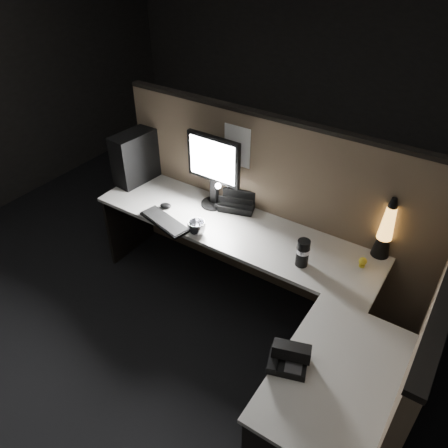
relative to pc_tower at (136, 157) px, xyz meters
The scene contains 17 objects.
floor 1.71m from the pc_tower, 30.83° to the right, with size 6.00×6.00×0.00m, color black.
room_shell 1.57m from the pc_tower, 30.83° to the right, with size 6.00×6.00×6.00m.
partition_back 1.25m from the pc_tower, ahead, with size 2.66×0.06×1.50m, color brown.
partition_right 2.63m from the pc_tower, 13.84° to the right, with size 0.06×1.66×1.50m, color brown.
desk 1.52m from the pc_tower, 18.76° to the right, with size 2.60×1.60×0.73m.
pc_tower is the anchor object (origin of this frame).
monitor 0.79m from the pc_tower, ahead, with size 0.46×0.20×0.60m.
keyboard 0.76m from the pc_tower, 32.37° to the right, with size 0.45×0.15×0.02m, color black.
mouse 0.57m from the pc_tower, 24.31° to the right, with size 0.09×0.07×0.04m, color black.
clip_lamp 0.86m from the pc_tower, ahead, with size 0.05×0.19×0.24m.
organizer 0.99m from the pc_tower, ahead, with size 0.34×0.32×0.21m.
lava_lamp 2.12m from the pc_tower, ahead, with size 0.13×0.13×0.47m.
travel_mug 1.72m from the pc_tower, ahead, with size 0.09×0.09×0.20m, color black.
steel_mug 0.98m from the pc_tower, 21.82° to the right, with size 0.14×0.14×0.11m, color #B6B7BD.
figurine 2.06m from the pc_tower, ahead, with size 0.05×0.05×0.05m, color yellow.
pinned_paper 0.97m from the pc_tower, 10.32° to the left, with size 0.23×0.00×0.32m, color white.
desk_phone 2.22m from the pc_tower, 26.99° to the right, with size 0.25×0.25×0.12m.
Camera 1 is at (1.26, -1.67, 2.72)m, focal length 35.00 mm.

